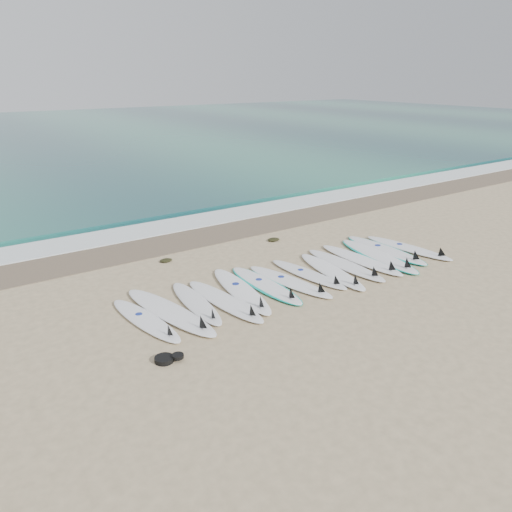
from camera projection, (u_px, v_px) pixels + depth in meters
ground at (297, 279)px, 11.48m from camera, size 120.00×120.00×0.00m
ocean at (16, 138)px, 36.51m from camera, size 120.00×55.00×0.03m
wet_sand_band at (209, 234)px, 14.63m from camera, size 120.00×1.80×0.01m
foam_band at (187, 223)px, 15.71m from camera, size 120.00×1.40×0.04m
wave_crest at (166, 212)px, 16.85m from camera, size 120.00×1.00×0.10m
surfboard_0 at (147, 321)px, 9.44m from camera, size 0.77×2.40×0.30m
surfboard_1 at (171, 312)px, 9.75m from camera, size 1.05×2.93×0.37m
surfboard_2 at (197, 303)px, 10.15m from camera, size 0.72×2.37×0.30m
surfboard_3 at (226, 301)px, 10.23m from camera, size 0.69×2.59×0.33m
surfboard_4 at (242, 291)px, 10.71m from camera, size 0.98×2.78×0.35m
surfboard_5 at (266, 285)px, 11.03m from camera, size 0.63×2.55×0.32m
surfboard_6 at (291, 282)px, 11.19m from camera, size 0.88×2.56×0.32m
surfboard_7 at (310, 274)px, 11.61m from camera, size 0.71×2.41×0.30m
surfboard_8 at (333, 272)px, 11.75m from camera, size 0.96×2.67×0.33m
surfboard_9 at (347, 265)px, 12.14m from camera, size 0.59×2.64×0.34m
surfboard_10 at (363, 260)px, 12.48m from camera, size 0.58×2.70×0.34m
surfboard_11 at (379, 256)px, 12.77m from camera, size 1.08×2.95×0.37m
surfboard_12 at (386, 250)px, 13.21m from camera, size 0.77×2.79×0.35m
surfboard_13 at (410, 248)px, 13.33m from camera, size 0.82×2.67×0.34m
seaweed_near at (166, 260)px, 12.54m from camera, size 0.32×0.25×0.06m
seaweed_far at (274, 240)px, 14.09m from camera, size 0.36×0.28×0.07m
leash_coil at (167, 359)px, 8.19m from camera, size 0.46×0.36×0.11m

